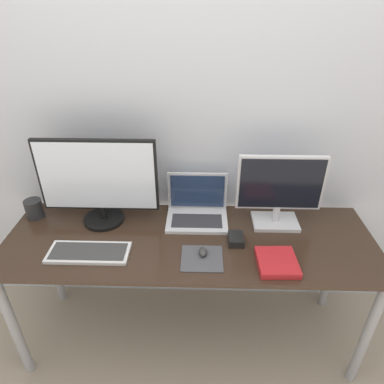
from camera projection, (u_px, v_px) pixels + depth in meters
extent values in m
plane|color=gray|center=(188.00, 383.00, 1.83)|extent=(12.00, 12.00, 0.00)
cube|color=silver|center=(192.00, 115.00, 1.77)|extent=(7.00, 0.05, 2.50)
cube|color=#332319|center=(189.00, 240.00, 1.72)|extent=(1.86, 0.62, 0.02)
cylinder|color=#99999E|center=(14.00, 326.00, 1.71)|extent=(0.05, 0.05, 0.71)
cylinder|color=#99999E|center=(367.00, 335.00, 1.67)|extent=(0.05, 0.05, 0.71)
cylinder|color=#99999E|center=(52.00, 258.00, 2.15)|extent=(0.05, 0.05, 0.71)
cylinder|color=#99999E|center=(333.00, 263.00, 2.11)|extent=(0.05, 0.05, 0.71)
cylinder|color=black|center=(104.00, 219.00, 1.85)|extent=(0.21, 0.21, 0.02)
cylinder|color=black|center=(103.00, 212.00, 1.83)|extent=(0.04, 0.04, 0.07)
cube|color=black|center=(97.00, 175.00, 1.72)|extent=(0.61, 0.02, 0.39)
cube|color=silver|center=(97.00, 177.00, 1.71)|extent=(0.58, 0.01, 0.37)
cube|color=silver|center=(275.00, 222.00, 1.83)|extent=(0.24, 0.17, 0.02)
cylinder|color=silver|center=(276.00, 213.00, 1.80)|extent=(0.04, 0.04, 0.09)
cube|color=silver|center=(281.00, 183.00, 1.71)|extent=(0.44, 0.02, 0.30)
cube|color=black|center=(281.00, 184.00, 1.70)|extent=(0.41, 0.01, 0.27)
cube|color=silver|center=(197.00, 220.00, 1.84)|extent=(0.33, 0.22, 0.02)
cube|color=#2D2D33|center=(197.00, 221.00, 1.82)|extent=(0.27, 0.12, 0.00)
cube|color=silver|center=(197.00, 191.00, 1.88)|extent=(0.33, 0.01, 0.22)
cube|color=#1E2D4C|center=(197.00, 191.00, 1.87)|extent=(0.29, 0.00, 0.19)
cube|color=silver|center=(89.00, 253.00, 1.62)|extent=(0.38, 0.15, 0.02)
cube|color=#383838|center=(89.00, 251.00, 1.61)|extent=(0.35, 0.12, 0.00)
cube|color=#47474C|center=(202.00, 258.00, 1.59)|extent=(0.19, 0.18, 0.00)
ellipsoid|color=#333333|center=(203.00, 252.00, 1.60)|extent=(0.04, 0.06, 0.03)
cube|color=red|center=(277.00, 262.00, 1.55)|extent=(0.18, 0.20, 0.03)
cube|color=white|center=(277.00, 262.00, 1.55)|extent=(0.18, 0.19, 0.03)
cylinder|color=#262628|center=(34.00, 209.00, 1.86)|extent=(0.09, 0.09, 0.10)
cube|color=black|center=(236.00, 239.00, 1.69)|extent=(0.07, 0.10, 0.04)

